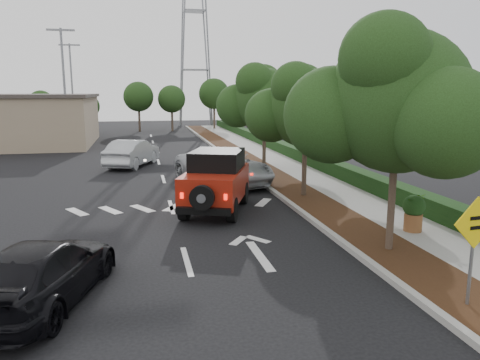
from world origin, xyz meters
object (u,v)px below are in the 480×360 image
object	(u,v)px
red_jeep	(217,180)
silver_suv_ahead	(223,166)
black_suv_oncoming	(42,272)
speed_hump_sign	(474,236)

from	to	relation	value
red_jeep	silver_suv_ahead	distance (m)	5.26
black_suv_oncoming	speed_hump_sign	world-z (taller)	speed_hump_sign
black_suv_oncoming	speed_hump_sign	xyz separation A→B (m)	(8.63, -2.21, 0.90)
silver_suv_ahead	black_suv_oncoming	world-z (taller)	silver_suv_ahead
silver_suv_ahead	speed_hump_sign	xyz separation A→B (m)	(2.58, -14.36, 0.75)
red_jeep	silver_suv_ahead	bearing A→B (deg)	98.05
silver_suv_ahead	speed_hump_sign	bearing A→B (deg)	-100.81
black_suv_oncoming	speed_hump_sign	bearing A→B (deg)	-178.56
red_jeep	black_suv_oncoming	distance (m)	8.58
silver_suv_ahead	speed_hump_sign	world-z (taller)	speed_hump_sign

